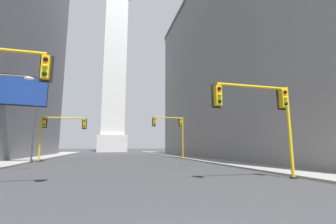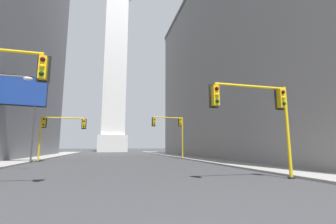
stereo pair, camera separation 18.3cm
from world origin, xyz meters
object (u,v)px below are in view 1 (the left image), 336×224
Objects in this scene: traffic_light_near_right at (264,107)px; traffic_light_mid_right at (173,127)px; obelisk at (115,63)px; traffic_light_mid_left at (57,127)px; billboard_sign at (13,92)px.

traffic_light_mid_right reaches higher than traffic_light_near_right.
obelisk is at bearing 99.71° from traffic_light_mid_right.
billboard_sign reaches higher than traffic_light_mid_left.
obelisk is at bearing 81.48° from traffic_light_mid_left.
traffic_light_mid_right is at bearing 88.20° from traffic_light_near_right.
obelisk is 12.06× the size of traffic_light_mid_left.
traffic_light_mid_right is (0.66, 21.10, 0.62)m from traffic_light_near_right.
billboard_sign reaches higher than traffic_light_mid_right.
obelisk is 54.03m from traffic_light_mid_right.
traffic_light_mid_left is 0.56× the size of billboard_sign.
obelisk reaches higher than traffic_light_mid_right.
obelisk reaches higher than billboard_sign.
traffic_light_near_right is at bearing -52.57° from traffic_light_mid_left.
traffic_light_mid_left reaches higher than traffic_light_near_right.
traffic_light_mid_right is 20.24m from billboard_sign.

